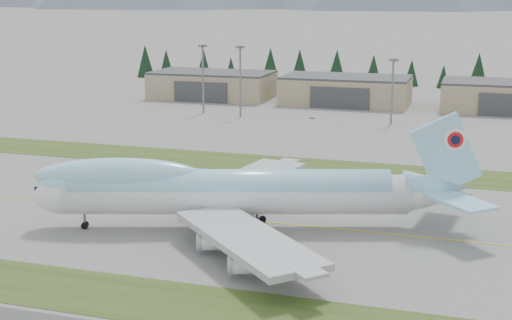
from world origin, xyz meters
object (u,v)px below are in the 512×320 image
(boeing_747_freighter, at_px, (231,191))
(hangar_center, at_px, (346,90))
(service_vehicle_a, at_px, (312,118))
(hangar_right, at_px, (511,97))
(service_vehicle_b, at_px, (449,119))
(hangar_left, at_px, (212,85))

(boeing_747_freighter, bearing_deg, hangar_center, 75.43)
(hangar_center, xyz_separation_m, service_vehicle_a, (-5.07, -35.76, -5.39))
(boeing_747_freighter, height_order, hangar_right, boeing_747_freighter)
(hangar_right, distance_m, service_vehicle_b, 31.02)
(hangar_center, bearing_deg, hangar_left, 180.00)
(hangar_left, xyz_separation_m, hangar_center, (55.00, 0.00, 0.00))
(hangar_left, distance_m, hangar_right, 115.00)
(hangar_right, distance_m, service_vehicle_a, 74.45)
(hangar_left, bearing_deg, service_vehicle_b, -13.58)
(hangar_left, relative_size, hangar_center, 1.00)
(boeing_747_freighter, relative_size, service_vehicle_b, 22.63)
(hangar_center, distance_m, service_vehicle_a, 36.52)
(boeing_747_freighter, distance_m, hangar_center, 155.23)
(hangar_right, bearing_deg, hangar_center, 180.00)
(service_vehicle_b, bearing_deg, hangar_left, 96.16)
(hangar_center, bearing_deg, hangar_right, 0.00)
(boeing_747_freighter, height_order, hangar_center, boeing_747_freighter)
(service_vehicle_a, bearing_deg, service_vehicle_b, -8.57)
(service_vehicle_a, xyz_separation_m, service_vehicle_b, (44.84, 12.87, 0.00))
(boeing_747_freighter, relative_size, service_vehicle_a, 25.37)
(boeing_747_freighter, distance_m, service_vehicle_a, 120.15)
(boeing_747_freighter, bearing_deg, service_vehicle_a, 78.68)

